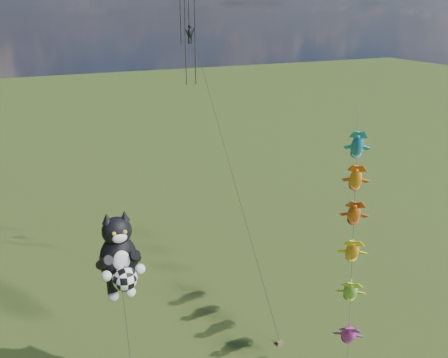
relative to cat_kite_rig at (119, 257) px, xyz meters
name	(u,v)px	position (x,y,z in m)	size (l,w,h in m)	color
cat_kite_rig	(119,257)	(0.00, 0.00, 0.00)	(2.55, 4.15, 11.09)	brown
fish_windsock_rig	(353,232)	(13.78, -3.69, 0.47)	(9.66, 12.85, 15.60)	brown
parafoil_rig	(191,18)	(9.75, 13.28, 12.76)	(1.82, 17.55, 28.15)	brown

